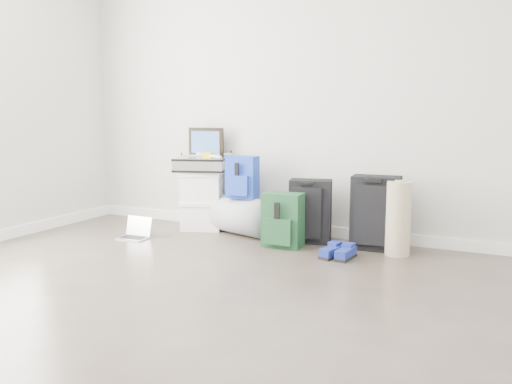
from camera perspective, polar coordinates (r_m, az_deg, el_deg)
The scene contains 13 objects.
ground at distance 3.16m, azimuth -14.03°, elevation -13.34°, with size 5.00×5.00×0.00m, color #3C312B.
boxes_stack at distance 5.36m, azimuth -5.75°, elevation -0.86°, with size 0.49×0.45×0.57m.
briefcase at distance 5.32m, azimuth -5.80°, elevation 2.91°, with size 0.48×0.36×0.14m, color #B2B2B7.
painting at distance 5.38m, azimuth -5.29°, elevation 5.25°, with size 0.38×0.05×0.28m.
drone at distance 5.25m, azimuth -5.19°, elevation 3.89°, with size 0.48×0.48×0.05m.
duffel_bag at distance 5.12m, azimuth -1.32°, elevation -2.55°, with size 0.35×0.35×0.57m, color gray.
blue_backpack at distance 5.03m, azimuth -1.49°, elevation 1.49°, with size 0.29×0.22×0.39m.
large_suitcase at distance 4.82m, azimuth 5.72°, elevation -2.03°, with size 0.40×0.31×0.56m.
green_backpack at distance 4.65m, azimuth 2.80°, elevation -3.08°, with size 0.34×0.26×0.47m.
carry_on at distance 4.66m, azimuth 12.44°, elevation -2.17°, with size 0.41×0.29×0.62m.
shoes at distance 4.38m, azimuth 8.71°, elevation -6.38°, with size 0.25×0.27×0.08m.
rolled_rug at distance 4.52m, azimuth 14.75°, elevation -2.73°, with size 0.20×0.20×0.60m, color tan.
laptop at distance 5.13m, azimuth -12.55°, elevation -4.23°, with size 0.27×0.20×0.19m.
Camera 1 is at (1.91, -2.23, 1.17)m, focal length 38.00 mm.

